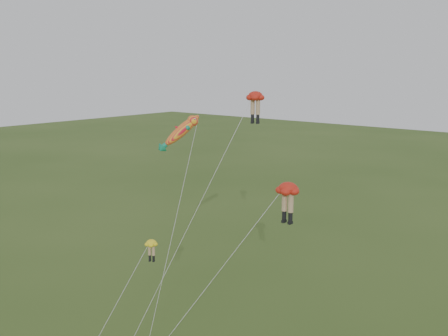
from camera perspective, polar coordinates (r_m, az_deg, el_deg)
The scene contains 4 objects.
legs_kite_red_high at distance 35.01m, azimuth 3.28°, elevation 7.32°, with size 5.86×9.70×18.83m.
legs_kite_red_mid at distance 31.87m, azimuth 7.10°, elevation -2.93°, with size 7.42×9.19×13.32m.
legs_kite_yellow at distance 38.24m, azimuth -8.58°, elevation -9.12°, with size 1.36×6.87×7.77m.
fish_kite at distance 37.66m, azimuth -4.83°, elevation 4.18°, with size 3.03×7.62×17.23m.
Camera 1 is at (25.03, -21.42, 20.33)m, focal length 40.00 mm.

